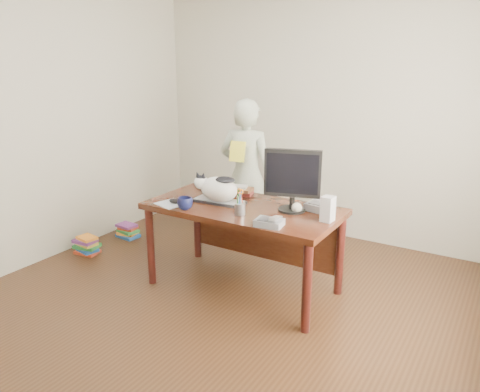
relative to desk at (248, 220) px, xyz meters
name	(u,v)px	position (x,y,z in m)	size (l,w,h in m)	color
room	(198,146)	(0.00, -0.68, 0.75)	(4.50, 4.50, 4.50)	black
desk	(248,220)	(0.00, 0.00, 0.00)	(1.60, 0.80, 0.75)	black
keyboard	(219,201)	(-0.22, -0.10, 0.16)	(0.46, 0.20, 0.03)	black
cat	(217,188)	(-0.24, -0.11, 0.28)	(0.44, 0.25, 0.25)	white
monitor	(293,177)	(0.40, 0.00, 0.43)	(0.44, 0.27, 0.50)	black
pen_cup	(240,207)	(0.09, -0.28, 0.21)	(0.11, 0.11, 0.22)	gray
mousepad	(171,204)	(-0.55, -0.35, 0.15)	(0.28, 0.26, 0.01)	silver
mouse	(175,201)	(-0.53, -0.33, 0.17)	(0.12, 0.09, 0.04)	black
coffee_mug	(185,203)	(-0.36, -0.40, 0.20)	(0.13, 0.13, 0.10)	black
phone	(270,222)	(0.41, -0.38, 0.18)	(0.21, 0.19, 0.09)	#5A5A5E
speaker	(328,209)	(0.73, -0.06, 0.24)	(0.09, 0.10, 0.19)	#A3A3A6
baseball	(297,208)	(0.45, 0.00, 0.19)	(0.08, 0.08, 0.08)	white
book_stack	(241,191)	(-0.20, 0.20, 0.18)	(0.24, 0.20, 0.08)	#4A1413
calculator	(319,206)	(0.57, 0.17, 0.18)	(0.19, 0.24, 0.07)	#5A5A5E
person	(246,175)	(-0.47, 0.75, 0.17)	(0.57, 0.37, 1.55)	beige
held_book	(237,152)	(-0.47, 0.58, 0.45)	(0.16, 0.11, 0.20)	yellow
book_pile_a	(87,245)	(-1.75, -0.28, -0.51)	(0.27, 0.22, 0.18)	#B23519
book_pile_b	(128,231)	(-1.72, 0.27, -0.53)	(0.26, 0.20, 0.15)	#194D96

